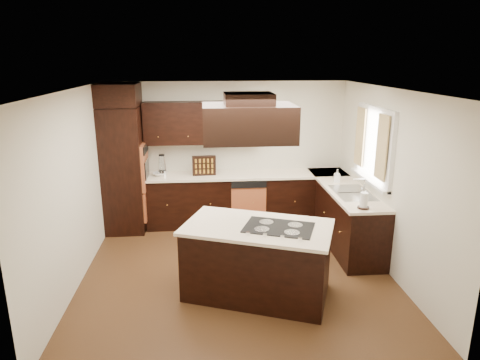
# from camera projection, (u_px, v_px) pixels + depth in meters

# --- Properties ---
(floor) EXTENTS (4.20, 4.20, 0.02)m
(floor) POSITION_uv_depth(u_px,v_px,m) (237.00, 271.00, 6.03)
(floor) COLOR brown
(floor) RESTS_ON ground
(ceiling) EXTENTS (4.20, 4.20, 0.02)m
(ceiling) POSITION_uv_depth(u_px,v_px,m) (236.00, 89.00, 5.34)
(ceiling) COLOR white
(ceiling) RESTS_ON ground
(wall_back) EXTENTS (4.20, 0.02, 2.50)m
(wall_back) POSITION_uv_depth(u_px,v_px,m) (227.00, 152.00, 7.70)
(wall_back) COLOR beige
(wall_back) RESTS_ON ground
(wall_front) EXTENTS (4.20, 0.02, 2.50)m
(wall_front) POSITION_uv_depth(u_px,v_px,m) (255.00, 255.00, 3.66)
(wall_front) COLOR beige
(wall_front) RESTS_ON ground
(wall_left) EXTENTS (0.02, 4.20, 2.50)m
(wall_left) POSITION_uv_depth(u_px,v_px,m) (73.00, 189.00, 5.51)
(wall_left) COLOR beige
(wall_left) RESTS_ON ground
(wall_right) EXTENTS (0.02, 4.20, 2.50)m
(wall_right) POSITION_uv_depth(u_px,v_px,m) (390.00, 181.00, 5.86)
(wall_right) COLOR beige
(wall_right) RESTS_ON ground
(oven_column) EXTENTS (0.65, 0.75, 2.12)m
(oven_column) POSITION_uv_depth(u_px,v_px,m) (124.00, 170.00, 7.22)
(oven_column) COLOR black
(oven_column) RESTS_ON floor
(wall_oven_face) EXTENTS (0.05, 0.62, 0.78)m
(wall_oven_face) POSITION_uv_depth(u_px,v_px,m) (145.00, 166.00, 7.23)
(wall_oven_face) COLOR #C86236
(wall_oven_face) RESTS_ON oven_column
(base_cabinets_back) EXTENTS (2.93, 0.60, 0.88)m
(base_cabinets_back) POSITION_uv_depth(u_px,v_px,m) (231.00, 200.00, 7.63)
(base_cabinets_back) COLOR black
(base_cabinets_back) RESTS_ON floor
(base_cabinets_right) EXTENTS (0.60, 2.40, 0.88)m
(base_cabinets_right) POSITION_uv_depth(u_px,v_px,m) (343.00, 215.00, 6.91)
(base_cabinets_right) COLOR black
(base_cabinets_right) RESTS_ON floor
(countertop_back) EXTENTS (2.93, 0.63, 0.04)m
(countertop_back) POSITION_uv_depth(u_px,v_px,m) (231.00, 175.00, 7.49)
(countertop_back) COLOR #FFECCC
(countertop_back) RESTS_ON base_cabinets_back
(countertop_right) EXTENTS (0.63, 2.40, 0.04)m
(countertop_right) POSITION_uv_depth(u_px,v_px,m) (344.00, 187.00, 6.79)
(countertop_right) COLOR #FFECCC
(countertop_right) RESTS_ON base_cabinets_right
(upper_cabinets) EXTENTS (2.00, 0.34, 0.72)m
(upper_cabinets) POSITION_uv_depth(u_px,v_px,m) (203.00, 123.00, 7.34)
(upper_cabinets) COLOR black
(upper_cabinets) RESTS_ON wall_back
(dishwasher_front) EXTENTS (0.60, 0.05, 0.72)m
(dishwasher_front) POSITION_uv_depth(u_px,v_px,m) (249.00, 207.00, 7.38)
(dishwasher_front) COLOR #C86236
(dishwasher_front) RESTS_ON floor
(window_frame) EXTENTS (0.06, 1.32, 1.12)m
(window_frame) POSITION_uv_depth(u_px,v_px,m) (374.00, 145.00, 6.27)
(window_frame) COLOR white
(window_frame) RESTS_ON wall_right
(window_pane) EXTENTS (0.00, 1.20, 1.00)m
(window_pane) POSITION_uv_depth(u_px,v_px,m) (376.00, 145.00, 6.27)
(window_pane) COLOR white
(window_pane) RESTS_ON wall_right
(curtain_left) EXTENTS (0.02, 0.34, 0.90)m
(curtain_left) POSITION_uv_depth(u_px,v_px,m) (382.00, 148.00, 5.85)
(curtain_left) COLOR beige
(curtain_left) RESTS_ON wall_right
(curtain_right) EXTENTS (0.02, 0.34, 0.90)m
(curtain_right) POSITION_uv_depth(u_px,v_px,m) (360.00, 137.00, 6.65)
(curtain_right) COLOR beige
(curtain_right) RESTS_ON wall_right
(sink_rim) EXTENTS (0.52, 0.84, 0.01)m
(sink_rim) POSITION_uv_depth(u_px,v_px,m) (352.00, 193.00, 6.45)
(sink_rim) COLOR silver
(sink_rim) RESTS_ON countertop_right
(island) EXTENTS (1.93, 1.48, 0.88)m
(island) POSITION_uv_depth(u_px,v_px,m) (257.00, 262.00, 5.32)
(island) COLOR black
(island) RESTS_ON floor
(island_top) EXTENTS (2.01, 1.56, 0.04)m
(island_top) POSITION_uv_depth(u_px,v_px,m) (258.00, 227.00, 5.19)
(island_top) COLOR #FFECCC
(island_top) RESTS_ON island
(cooktop) EXTENTS (0.95, 0.79, 0.01)m
(cooktop) POSITION_uv_depth(u_px,v_px,m) (279.00, 227.00, 5.11)
(cooktop) COLOR black
(cooktop) RESTS_ON island_top
(range_hood) EXTENTS (1.05, 0.72, 0.42)m
(range_hood) POSITION_uv_depth(u_px,v_px,m) (249.00, 123.00, 4.91)
(range_hood) COLOR black
(range_hood) RESTS_ON ceiling
(hood_duct) EXTENTS (0.55, 0.50, 0.13)m
(hood_duct) POSITION_uv_depth(u_px,v_px,m) (249.00, 99.00, 4.84)
(hood_duct) COLOR black
(hood_duct) RESTS_ON ceiling
(blender_base) EXTENTS (0.15, 0.15, 0.10)m
(blender_base) POSITION_uv_depth(u_px,v_px,m) (163.00, 173.00, 7.35)
(blender_base) COLOR silver
(blender_base) RESTS_ON countertop_back
(blender_pitcher) EXTENTS (0.13, 0.13, 0.26)m
(blender_pitcher) POSITION_uv_depth(u_px,v_px,m) (162.00, 163.00, 7.30)
(blender_pitcher) COLOR silver
(blender_pitcher) RESTS_ON blender_base
(spice_rack) EXTENTS (0.41, 0.13, 0.34)m
(spice_rack) POSITION_uv_depth(u_px,v_px,m) (204.00, 166.00, 7.39)
(spice_rack) COLOR black
(spice_rack) RESTS_ON countertop_back
(mixing_bowl) EXTENTS (0.29, 0.29, 0.06)m
(mixing_bowl) POSITION_uv_depth(u_px,v_px,m) (160.00, 174.00, 7.39)
(mixing_bowl) COLOR white
(mixing_bowl) RESTS_ON countertop_back
(soap_bottle) EXTENTS (0.11, 0.12, 0.21)m
(soap_bottle) POSITION_uv_depth(u_px,v_px,m) (337.00, 176.00, 6.99)
(soap_bottle) COLOR white
(soap_bottle) RESTS_ON countertop_right
(paper_towel) EXTENTS (0.12, 0.12, 0.22)m
(paper_towel) POSITION_uv_depth(u_px,v_px,m) (364.00, 201.00, 5.75)
(paper_towel) COLOR white
(paper_towel) RESTS_ON countertop_right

